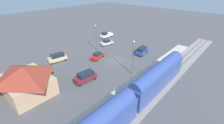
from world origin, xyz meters
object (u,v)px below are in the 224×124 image
pickup_white (106,35)px  passenger_train (131,99)px  suv_blue (142,51)px  light_pole_lot_center (96,35)px  pedestrian_on_platform (168,57)px  suv_tan (57,57)px  sedan_silver (107,42)px  light_pole_near_platform (133,54)px  suv_maroon (85,77)px  station_building (26,79)px  sedan_red (97,56)px

pickup_white → passenger_train: bearing=139.0°
suv_blue → light_pole_lot_center: light_pole_lot_center is taller
pedestrian_on_platform → suv_blue: size_ratio=0.34×
suv_blue → suv_tan: bearing=52.9°
suv_tan → passenger_train: bearing=175.1°
suv_blue → sedan_silver: bearing=6.0°
pickup_white → light_pole_near_platform: bearing=145.6°
suv_maroon → sedan_silver: bearing=-58.7°
suv_tan → suv_maroon: size_ratio=1.02×
suv_tan → light_pole_near_platform: (-19.06, -7.98, 4.02)m
suv_maroon → passenger_train: bearing=175.3°
station_building → suv_tan: (7.86, -11.09, -1.87)m
station_building → pedestrian_on_platform: station_building is taller
station_building → suv_blue: 31.30m
pedestrian_on_platform → sedan_silver: 21.10m
light_pole_lot_center → passenger_train: bearing=148.1°
suv_blue → pickup_white: suv_blue is taller
suv_tan → suv_blue: 24.33m
station_building → pedestrian_on_platform: (-14.67, -30.95, -1.74)m
suv_blue → suv_maroon: 20.63m
passenger_train → pickup_white: passenger_train is taller
station_building → light_pole_near_platform: bearing=-120.4°
pedestrian_on_platform → light_pole_lot_center: light_pole_lot_center is taller
sedan_silver → light_pole_near_platform: light_pole_near_platform is taller
light_pole_near_platform → sedan_silver: bearing=-29.7°
suv_maroon → light_pole_lot_center: light_pole_lot_center is taller
station_building → suv_tan: size_ratio=2.00×
pickup_white → light_pole_near_platform: 28.49m
suv_blue → light_pole_near_platform: size_ratio=0.62×
suv_tan → pickup_white: (4.21, -23.89, -0.12)m
passenger_train → suv_maroon: (12.69, -1.05, -1.71)m
station_building → sedan_silver: size_ratio=2.17×
passenger_train → suv_blue: bearing=-62.7°
suv_blue → pedestrian_on_platform: bearing=-176.6°
sedan_silver → light_pole_near_platform: (-17.55, 10.03, 4.29)m
sedan_red → pickup_white: bearing=-54.3°
station_building → pedestrian_on_platform: 34.29m
station_building → pickup_white: size_ratio=1.89×
pedestrian_on_platform → pickup_white: pickup_white is taller
station_building → sedan_red: size_ratio=2.18×
sedan_silver → light_pole_lot_center: bearing=98.3°
passenger_train → suv_maroon: size_ratio=7.24×
pickup_white → suv_blue: bearing=166.6°
suv_tan → pickup_white: bearing=-80.0°
suv_blue → sedan_silver: suv_blue is taller
sedan_red → light_pole_lot_center: (4.56, -4.02, 4.17)m
suv_maroon → pickup_white: size_ratio=0.92×
light_pole_near_platform → sedan_red: bearing=-2.2°
station_building → pickup_white: bearing=-71.0°
light_pole_lot_center → suv_maroon: bearing=128.5°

